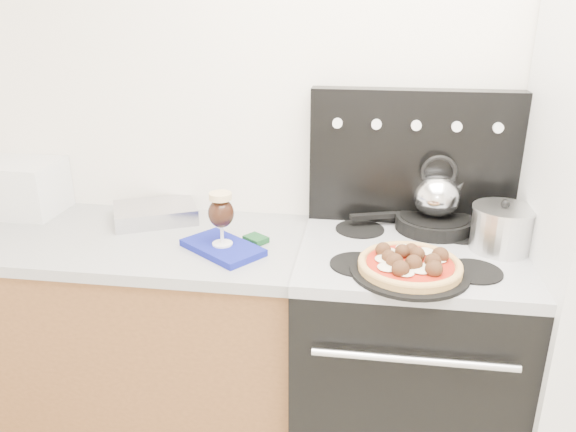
% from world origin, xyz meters
% --- Properties ---
extents(room_shell, '(3.52, 3.01, 2.52)m').
position_xyz_m(room_shell, '(0.00, 0.29, 1.25)').
color(room_shell, '#C0B5A0').
rests_on(room_shell, ground).
extents(base_cabinet, '(1.45, 0.60, 0.86)m').
position_xyz_m(base_cabinet, '(-1.02, 1.20, 0.43)').
color(base_cabinet, brown).
rests_on(base_cabinet, ground).
extents(countertop, '(1.48, 0.63, 0.04)m').
position_xyz_m(countertop, '(-1.02, 1.20, 0.88)').
color(countertop, '#A2A2A2').
rests_on(countertop, base_cabinet).
extents(stove_body, '(0.76, 0.65, 0.88)m').
position_xyz_m(stove_body, '(0.08, 1.18, 0.44)').
color(stove_body, black).
rests_on(stove_body, ground).
extents(cooktop, '(0.76, 0.65, 0.04)m').
position_xyz_m(cooktop, '(0.08, 1.18, 0.90)').
color(cooktop, '#ADADB2').
rests_on(cooktop, stove_body).
extents(backguard, '(0.76, 0.08, 0.50)m').
position_xyz_m(backguard, '(0.08, 1.45, 1.17)').
color(backguard, black).
rests_on(backguard, cooktop).
extents(toaster_oven, '(0.34, 0.25, 0.21)m').
position_xyz_m(toaster_oven, '(-1.49, 1.37, 1.01)').
color(toaster_oven, silver).
rests_on(toaster_oven, countertop).
extents(foil_sheet, '(0.38, 0.34, 0.06)m').
position_xyz_m(foil_sheet, '(-0.91, 1.36, 0.93)').
color(foil_sheet, silver).
rests_on(foil_sheet, countertop).
extents(oven_mitt, '(0.33, 0.30, 0.02)m').
position_xyz_m(oven_mitt, '(-0.57, 1.11, 0.91)').
color(oven_mitt, navy).
rests_on(oven_mitt, countertop).
extents(beer_glass, '(0.11, 0.11, 0.19)m').
position_xyz_m(beer_glass, '(-0.57, 1.11, 1.02)').
color(beer_glass, black).
rests_on(beer_glass, oven_mitt).
extents(pizza_pan, '(0.39, 0.39, 0.01)m').
position_xyz_m(pizza_pan, '(0.06, 0.99, 0.93)').
color(pizza_pan, black).
rests_on(pizza_pan, cooktop).
extents(pizza, '(0.34, 0.34, 0.05)m').
position_xyz_m(pizza, '(0.06, 0.99, 0.95)').
color(pizza, '#D6B46C').
rests_on(pizza, pizza_pan).
extents(skillet, '(0.36, 0.36, 0.05)m').
position_xyz_m(skillet, '(0.17, 1.37, 0.95)').
color(skillet, black).
rests_on(skillet, cooktop).
extents(tea_kettle, '(0.20, 0.20, 0.19)m').
position_xyz_m(tea_kettle, '(0.17, 1.37, 1.07)').
color(tea_kettle, white).
rests_on(tea_kettle, skillet).
extents(stock_pot, '(0.25, 0.25, 0.14)m').
position_xyz_m(stock_pot, '(0.37, 1.21, 0.99)').
color(stock_pot, silver).
rests_on(stock_pot, cooktop).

